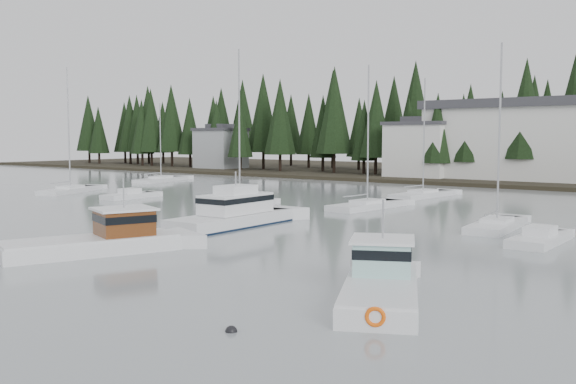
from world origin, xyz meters
The scene contains 16 objects.
conifer_treeline centered at (0.00, 86.00, 0.00)m, with size 200.00×22.00×20.00m, color black, non-canonical shape.
house_west centered at (-18.00, 79.00, 4.65)m, with size 9.54×7.42×8.75m.
house_far_west centered at (-60.00, 81.00, 4.40)m, with size 8.48×7.42×8.25m.
harbor_inn centered at (-2.96, 82.34, 5.78)m, with size 29.50×11.50×10.90m.
lobster_boat_brown centered at (-5.28, 13.53, 0.52)m, with size 6.57×9.68×4.54m.
cabin_cruiser_center centered at (-6.44, 25.51, 0.66)m, with size 3.54×10.41×4.43m.
lobster_boat_teal centered at (11.83, 13.79, 0.51)m, with size 5.85×8.07×4.27m.
sailboat_0 centered at (-5.73, 54.17, 0.07)m, with size 3.42×9.49×12.86m.
sailboat_1 centered at (-4.84, 41.23, 0.07)m, with size 3.40×8.93×13.00m.
sailboat_3 centered at (-13.56, 34.23, 0.09)m, with size 4.06×9.17×14.28m.
sailboat_6 centered at (8.64, 35.52, 0.09)m, with size 3.15×8.23×13.03m.
sailboat_7 centered at (-45.90, 53.74, 0.05)m, with size 5.96×11.01×11.56m.
sailboat_8 centered at (-40.07, 35.13, 0.09)m, with size 6.25×9.73×14.56m.
runabout_0 centered at (-28.92, 34.59, 0.13)m, with size 2.47×6.12×1.42m.
runabout_1 centered at (12.74, 31.08, 0.13)m, with size 2.20×6.19×1.42m.
mooring_buoy_dark centered at (9.99, 7.38, 0.00)m, with size 0.39×0.39×0.39m, color black.
Camera 1 is at (23.58, -7.40, 6.17)m, focal length 40.00 mm.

